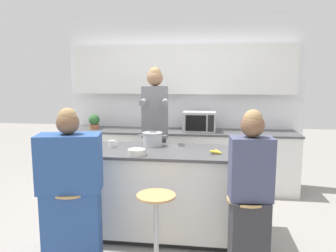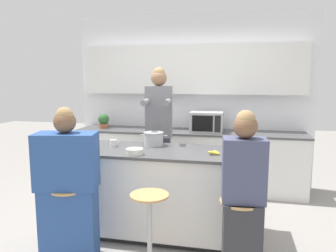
{
  "view_description": "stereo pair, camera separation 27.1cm",
  "coord_description": "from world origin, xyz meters",
  "px_view_note": "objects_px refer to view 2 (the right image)",
  "views": [
    {
      "loc": [
        0.47,
        -3.38,
        1.7
      ],
      "look_at": [
        0.0,
        0.08,
        1.19
      ],
      "focal_mm": 35.0,
      "sensor_mm": 36.0,
      "label": 1
    },
    {
      "loc": [
        0.74,
        -3.33,
        1.7
      ],
      "look_at": [
        0.0,
        0.08,
        1.19
      ],
      "focal_mm": 35.0,
      "sensor_mm": 36.0,
      "label": 2
    }
  ],
  "objects_px": {
    "cooking_pot": "(154,139)",
    "potted_plant": "(104,121)",
    "person_wrapped_blanket": "(68,190)",
    "coffee_cup_near": "(113,143)",
    "banana_bunch": "(214,153)",
    "juice_carton": "(236,148)",
    "person_seated_near": "(243,204)",
    "fruit_bowl": "(135,152)",
    "kitchen_island": "(167,192)",
    "bar_stool_center": "(150,231)",
    "bar_stool_leftmost": "(70,223)",
    "person_cooking": "(159,138)",
    "microwave": "(207,122)",
    "bar_stool_rightmost": "(239,239)"
  },
  "relations": [
    {
      "from": "cooking_pot",
      "to": "potted_plant",
      "type": "xyz_separation_m",
      "value": [
        -1.19,
        1.35,
        0.01
      ]
    },
    {
      "from": "person_wrapped_blanket",
      "to": "potted_plant",
      "type": "bearing_deg",
      "value": 93.04
    },
    {
      "from": "cooking_pot",
      "to": "coffee_cup_near",
      "type": "xyz_separation_m",
      "value": [
        -0.43,
        -0.14,
        -0.04
      ]
    },
    {
      "from": "banana_bunch",
      "to": "juice_carton",
      "type": "distance_m",
      "value": 0.23
    },
    {
      "from": "person_seated_near",
      "to": "fruit_bowl",
      "type": "xyz_separation_m",
      "value": [
        -1.07,
        0.43,
        0.29
      ]
    },
    {
      "from": "fruit_bowl",
      "to": "juice_carton",
      "type": "bearing_deg",
      "value": 10.09
    },
    {
      "from": "person_wrapped_blanket",
      "to": "banana_bunch",
      "type": "bearing_deg",
      "value": 12.86
    },
    {
      "from": "person_wrapped_blanket",
      "to": "person_seated_near",
      "type": "distance_m",
      "value": 1.58
    },
    {
      "from": "person_seated_near",
      "to": "kitchen_island",
      "type": "bearing_deg",
      "value": 133.76
    },
    {
      "from": "person_seated_near",
      "to": "juice_carton",
      "type": "height_order",
      "value": "person_seated_near"
    },
    {
      "from": "kitchen_island",
      "to": "person_seated_near",
      "type": "height_order",
      "value": "person_seated_near"
    },
    {
      "from": "bar_stool_center",
      "to": "fruit_bowl",
      "type": "relative_size",
      "value": 3.97
    },
    {
      "from": "bar_stool_leftmost",
      "to": "coffee_cup_near",
      "type": "bearing_deg",
      "value": 78.89
    },
    {
      "from": "person_seated_near",
      "to": "cooking_pot",
      "type": "xyz_separation_m",
      "value": [
        -0.99,
        0.9,
        0.34
      ]
    },
    {
      "from": "person_cooking",
      "to": "microwave",
      "type": "relative_size",
      "value": 3.81
    },
    {
      "from": "bar_stool_rightmost",
      "to": "juice_carton",
      "type": "xyz_separation_m",
      "value": [
        -0.05,
        0.59,
        0.66
      ]
    },
    {
      "from": "juice_carton",
      "to": "potted_plant",
      "type": "distance_m",
      "value": 2.67
    },
    {
      "from": "person_seated_near",
      "to": "fruit_bowl",
      "type": "relative_size",
      "value": 8.29
    },
    {
      "from": "cooking_pot",
      "to": "potted_plant",
      "type": "distance_m",
      "value": 1.8
    },
    {
      "from": "fruit_bowl",
      "to": "coffee_cup_near",
      "type": "bearing_deg",
      "value": 136.81
    },
    {
      "from": "bar_stool_center",
      "to": "coffee_cup_near",
      "type": "relative_size",
      "value": 6.51
    },
    {
      "from": "person_wrapped_blanket",
      "to": "juice_carton",
      "type": "height_order",
      "value": "person_wrapped_blanket"
    },
    {
      "from": "bar_stool_rightmost",
      "to": "potted_plant",
      "type": "bearing_deg",
      "value": 134.03
    },
    {
      "from": "person_wrapped_blanket",
      "to": "fruit_bowl",
      "type": "xyz_separation_m",
      "value": [
        0.51,
        0.43,
        0.29
      ]
    },
    {
      "from": "person_cooking",
      "to": "cooking_pot",
      "type": "distance_m",
      "value": 0.48
    },
    {
      "from": "kitchen_island",
      "to": "bar_stool_leftmost",
      "type": "bearing_deg",
      "value": -138.19
    },
    {
      "from": "bar_stool_center",
      "to": "person_seated_near",
      "type": "xyz_separation_m",
      "value": [
        0.8,
        -0.0,
        0.32
      ]
    },
    {
      "from": "fruit_bowl",
      "to": "banana_bunch",
      "type": "bearing_deg",
      "value": 12.22
    },
    {
      "from": "person_cooking",
      "to": "potted_plant",
      "type": "bearing_deg",
      "value": 134.49
    },
    {
      "from": "bar_stool_rightmost",
      "to": "person_seated_near",
      "type": "relative_size",
      "value": 0.48
    },
    {
      "from": "person_seated_near",
      "to": "cooking_pot",
      "type": "bearing_deg",
      "value": 132.67
    },
    {
      "from": "fruit_bowl",
      "to": "potted_plant",
      "type": "distance_m",
      "value": 2.13
    },
    {
      "from": "bar_stool_leftmost",
      "to": "person_cooking",
      "type": "bearing_deg",
      "value": 68.91
    },
    {
      "from": "banana_bunch",
      "to": "potted_plant",
      "type": "distance_m",
      "value": 2.51
    },
    {
      "from": "microwave",
      "to": "fruit_bowl",
      "type": "bearing_deg",
      "value": -107.15
    },
    {
      "from": "person_seated_near",
      "to": "fruit_bowl",
      "type": "bearing_deg",
      "value": 153.05
    },
    {
      "from": "bar_stool_rightmost",
      "to": "cooking_pot",
      "type": "bearing_deg",
      "value": 137.72
    },
    {
      "from": "bar_stool_leftmost",
      "to": "cooking_pot",
      "type": "bearing_deg",
      "value": 57.03
    },
    {
      "from": "juice_carton",
      "to": "fruit_bowl",
      "type": "bearing_deg",
      "value": -169.91
    },
    {
      "from": "fruit_bowl",
      "to": "potted_plant",
      "type": "relative_size",
      "value": 0.75
    },
    {
      "from": "kitchen_island",
      "to": "fruit_bowl",
      "type": "distance_m",
      "value": 0.62
    },
    {
      "from": "cooking_pot",
      "to": "microwave",
      "type": "height_order",
      "value": "microwave"
    },
    {
      "from": "kitchen_island",
      "to": "juice_carton",
      "type": "relative_size",
      "value": 11.64
    },
    {
      "from": "person_cooking",
      "to": "microwave",
      "type": "height_order",
      "value": "person_cooking"
    },
    {
      "from": "kitchen_island",
      "to": "potted_plant",
      "type": "xyz_separation_m",
      "value": [
        -1.38,
        1.55,
        0.55
      ]
    },
    {
      "from": "bar_stool_rightmost",
      "to": "microwave",
      "type": "height_order",
      "value": "microwave"
    },
    {
      "from": "bar_stool_leftmost",
      "to": "coffee_cup_near",
      "type": "distance_m",
      "value": 0.99
    },
    {
      "from": "kitchen_island",
      "to": "person_wrapped_blanket",
      "type": "height_order",
      "value": "person_wrapped_blanket"
    },
    {
      "from": "microwave",
      "to": "juice_carton",
      "type": "bearing_deg",
      "value": -74.42
    },
    {
      "from": "fruit_bowl",
      "to": "kitchen_island",
      "type": "bearing_deg",
      "value": 44.92
    }
  ]
}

